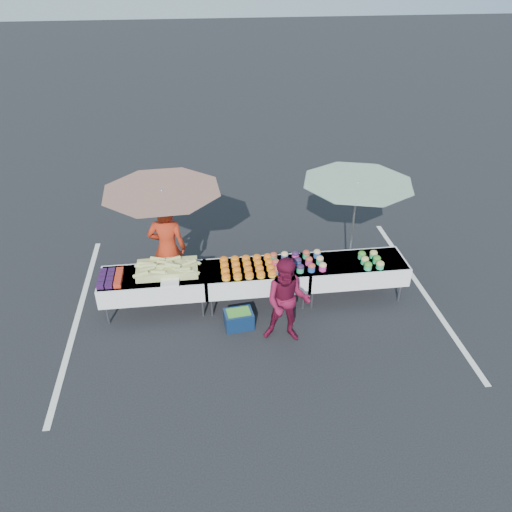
{
  "coord_description": "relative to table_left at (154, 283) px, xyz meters",
  "views": [
    {
      "loc": [
        -0.91,
        -7.28,
        5.65
      ],
      "look_at": [
        0.0,
        0.0,
        1.0
      ],
      "focal_mm": 35.0,
      "sensor_mm": 36.0,
      "label": 1
    }
  ],
  "objects": [
    {
      "name": "ground",
      "position": [
        1.8,
        0.0,
        -0.58
      ],
      "size": [
        80.0,
        80.0,
        0.0
      ],
      "primitive_type": "plane",
      "color": "black"
    },
    {
      "name": "plastic_bags",
      "position": [
        0.3,
        -0.3,
        0.19
      ],
      "size": [
        0.3,
        0.25,
        0.05
      ],
      "primitive_type": "cube",
      "color": "white",
      "rests_on": "table_left"
    },
    {
      "name": "customer",
      "position": [
        2.17,
        -1.05,
        0.19
      ],
      "size": [
        0.87,
        0.74,
        1.54
      ],
      "primitive_type": "imported",
      "rotation": [
        0.0,
        0.0,
        -0.24
      ],
      "color": "maroon",
      "rests_on": "ground"
    },
    {
      "name": "potato_cups",
      "position": [
        2.55,
        0.0,
        0.25
      ],
      "size": [
        0.94,
        0.58,
        0.16
      ],
      "color": "#214E9C",
      "rests_on": "table_right"
    },
    {
      "name": "bean_baskets",
      "position": [
        3.86,
        -0.1,
        0.24
      ],
      "size": [
        0.36,
        0.5,
        0.15
      ],
      "color": "#279F64",
      "rests_on": "table_right"
    },
    {
      "name": "table_right",
      "position": [
        3.6,
        0.0,
        0.0
      ],
      "size": [
        1.86,
        0.81,
        0.75
      ],
      "color": "white",
      "rests_on": "ground"
    },
    {
      "name": "corn_pile",
      "position": [
        0.25,
        0.04,
        0.26
      ],
      "size": [
        1.16,
        0.57,
        0.26
      ],
      "color": "#B3CA67",
      "rests_on": "table_left"
    },
    {
      "name": "carrot_bowls",
      "position": [
        1.65,
        -0.01,
        0.22
      ],
      "size": [
        0.95,
        0.69,
        0.11
      ],
      "color": "#FFA31C",
      "rests_on": "table_center"
    },
    {
      "name": "vendor",
      "position": [
        0.25,
        0.55,
        0.35
      ],
      "size": [
        0.73,
        0.52,
        1.87
      ],
      "primitive_type": "imported",
      "rotation": [
        0.0,
        0.0,
        3.03
      ],
      "color": "#A22812",
      "rests_on": "ground"
    },
    {
      "name": "umbrella_left",
      "position": [
        0.26,
        0.53,
        1.34
      ],
      "size": [
        2.64,
        2.64,
        2.12
      ],
      "rotation": [
        0.0,
        0.0,
        -0.33
      ],
      "color": "black",
      "rests_on": "ground"
    },
    {
      "name": "berry_punnets",
      "position": [
        -0.71,
        -0.06,
        0.21
      ],
      "size": [
        0.4,
        0.54,
        0.08
      ],
      "color": "black",
      "rests_on": "table_left"
    },
    {
      "name": "stripe_left",
      "position": [
        -1.4,
        0.0,
        -0.58
      ],
      "size": [
        0.1,
        5.0,
        0.0
      ],
      "primitive_type": "cube",
      "color": "silver",
      "rests_on": "ground"
    },
    {
      "name": "umbrella_right",
      "position": [
        3.69,
        0.56,
        1.28
      ],
      "size": [
        2.22,
        2.22,
        2.06
      ],
      "rotation": [
        0.0,
        0.0,
        0.11
      ],
      "color": "black",
      "rests_on": "ground"
    },
    {
      "name": "table_left",
      "position": [
        0.0,
        0.0,
        0.0
      ],
      "size": [
        1.86,
        0.81,
        0.75
      ],
      "color": "white",
      "rests_on": "ground"
    },
    {
      "name": "table_center",
      "position": [
        1.8,
        0.0,
        0.0
      ],
      "size": [
        1.86,
        0.81,
        0.75
      ],
      "color": "white",
      "rests_on": "ground"
    },
    {
      "name": "storage_bin",
      "position": [
        1.42,
        -0.65,
        -0.42
      ],
      "size": [
        0.52,
        0.4,
        0.31
      ],
      "rotation": [
        0.0,
        0.0,
        0.11
      ],
      "color": "#0C1F3F",
      "rests_on": "ground"
    },
    {
      "name": "stripe_right",
      "position": [
        5.0,
        0.0,
        -0.58
      ],
      "size": [
        0.1,
        5.0,
        0.0
      ],
      "primitive_type": "cube",
      "color": "silver",
      "rests_on": "ground"
    }
  ]
}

